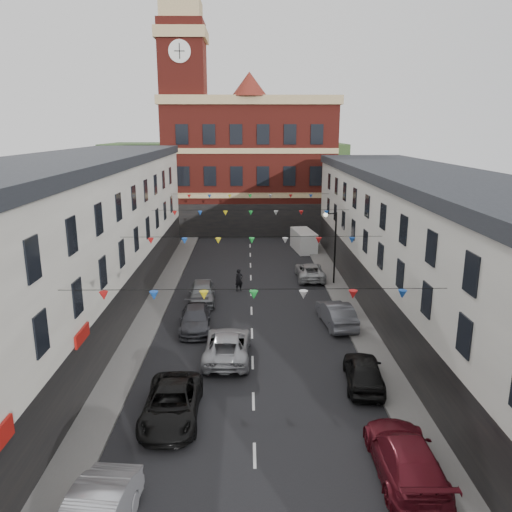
{
  "coord_description": "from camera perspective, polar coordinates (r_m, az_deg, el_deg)",
  "views": [
    {
      "loc": [
        -0.22,
        -24.99,
        12.44
      ],
      "look_at": [
        0.31,
        7.41,
        4.14
      ],
      "focal_mm": 35.0,
      "sensor_mm": 36.0,
      "label": 1
    }
  ],
  "objects": [
    {
      "name": "ground",
      "position": [
        27.92,
        -0.4,
        -12.09
      ],
      "size": [
        160.0,
        160.0,
        0.0
      ],
      "primitive_type": "plane",
      "color": "black",
      "rests_on": "ground"
    },
    {
      "name": "pavement_left",
      "position": [
        30.43,
        -13.75,
        -10.04
      ],
      "size": [
        1.8,
        64.0,
        0.15
      ],
      "primitive_type": "cube",
      "color": "#605E5B",
      "rests_on": "ground"
    },
    {
      "name": "pavement_right",
      "position": [
        30.53,
        12.83,
        -9.9
      ],
      "size": [
        1.8,
        64.0,
        0.15
      ],
      "primitive_type": "cube",
      "color": "#605E5B",
      "rests_on": "ground"
    },
    {
      "name": "terrace_left",
      "position": [
        29.32,
        -24.13,
        -0.91
      ],
      "size": [
        8.4,
        56.0,
        10.7
      ],
      "color": "beige",
      "rests_on": "ground"
    },
    {
      "name": "terrace_right",
      "position": [
        29.62,
        23.01,
        -1.65
      ],
      "size": [
        8.4,
        56.0,
        9.7
      ],
      "color": "silver",
      "rests_on": "ground"
    },
    {
      "name": "civic_building",
      "position": [
        63.09,
        -0.75,
        10.46
      ],
      "size": [
        20.6,
        13.3,
        18.5
      ],
      "color": "maroon",
      "rests_on": "ground"
    },
    {
      "name": "clock_tower",
      "position": [
        60.48,
        -8.2,
        16.6
      ],
      "size": [
        5.6,
        5.6,
        30.0
      ],
      "color": "maroon",
      "rests_on": "ground"
    },
    {
      "name": "distant_hill",
      "position": [
        87.39,
        -3.46,
        9.47
      ],
      "size": [
        40.0,
        14.0,
        10.0
      ],
      "primitive_type": "cube",
      "color": "#2E4F25",
      "rests_on": "ground"
    },
    {
      "name": "street_lamp",
      "position": [
        40.49,
        8.72,
        2.04
      ],
      "size": [
        1.1,
        0.36,
        6.0
      ],
      "color": "black",
      "rests_on": "ground"
    },
    {
      "name": "car_left_c",
      "position": [
        23.09,
        -9.61,
        -16.34
      ],
      "size": [
        2.47,
        5.26,
        1.45
      ],
      "primitive_type": "imported",
      "rotation": [
        0.0,
        0.0,
        0.01
      ],
      "color": "black",
      "rests_on": "ground"
    },
    {
      "name": "car_left_d",
      "position": [
        32.2,
        -6.95,
        -7.15
      ],
      "size": [
        2.19,
        4.81,
        1.37
      ],
      "primitive_type": "imported",
      "rotation": [
        0.0,
        0.0,
        0.06
      ],
      "color": "#414148",
      "rests_on": "ground"
    },
    {
      "name": "car_left_e",
      "position": [
        36.89,
        -6.16,
        -4.14
      ],
      "size": [
        2.12,
        4.67,
        1.56
      ],
      "primitive_type": "imported",
      "rotation": [
        0.0,
        0.0,
        0.06
      ],
      "color": "gray",
      "rests_on": "ground"
    },
    {
      "name": "car_right_c",
      "position": [
        20.38,
        16.7,
        -21.16
      ],
      "size": [
        2.34,
        5.53,
        1.59
      ],
      "primitive_type": "imported",
      "rotation": [
        0.0,
        0.0,
        3.12
      ],
      "color": "maroon",
      "rests_on": "ground"
    },
    {
      "name": "car_right_d",
      "position": [
        25.92,
        12.23,
        -12.77
      ],
      "size": [
        2.27,
        4.63,
        1.52
      ],
      "primitive_type": "imported",
      "rotation": [
        0.0,
        0.0,
        3.03
      ],
      "color": "black",
      "rests_on": "ground"
    },
    {
      "name": "car_right_e",
      "position": [
        32.96,
        9.18,
        -6.54
      ],
      "size": [
        2.15,
        4.88,
        1.56
      ],
      "primitive_type": "imported",
      "rotation": [
        0.0,
        0.0,
        3.25
      ],
      "color": "#55575E",
      "rests_on": "ground"
    },
    {
      "name": "car_right_f",
      "position": [
        42.63,
        6.17,
        -1.73
      ],
      "size": [
        2.24,
        4.86,
        1.35
      ],
      "primitive_type": "imported",
      "rotation": [
        0.0,
        0.0,
        3.14
      ],
      "color": "#A3A5A7",
      "rests_on": "ground"
    },
    {
      "name": "moving_car",
      "position": [
        28.21,
        -3.29,
        -10.14
      ],
      "size": [
        2.62,
        5.44,
        1.5
      ],
      "primitive_type": "imported",
      "rotation": [
        0.0,
        0.0,
        3.12
      ],
      "color": "#B0B1B7",
      "rests_on": "ground"
    },
    {
      "name": "white_van",
      "position": [
        52.42,
        5.46,
        1.77
      ],
      "size": [
        2.46,
        4.98,
        2.11
      ],
      "primitive_type": "cube",
      "rotation": [
        0.0,
        0.0,
        0.14
      ],
      "color": "silver",
      "rests_on": "ground"
    },
    {
      "name": "pedestrian",
      "position": [
        39.18,
        -1.95,
        -2.78
      ],
      "size": [
        0.77,
        0.66,
        1.78
      ],
      "primitive_type": "imported",
      "rotation": [
        0.0,
        0.0,
        0.43
      ],
      "color": "black",
      "rests_on": "ground"
    }
  ]
}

